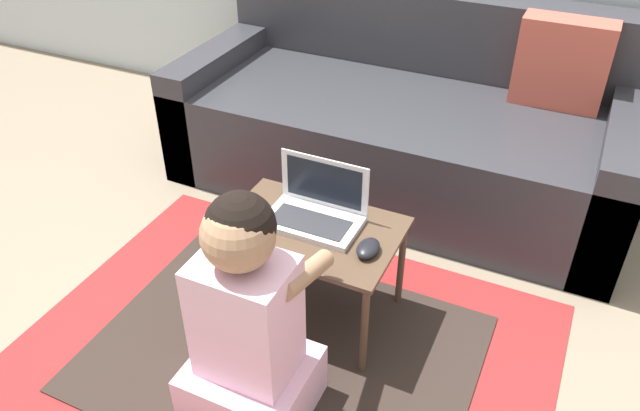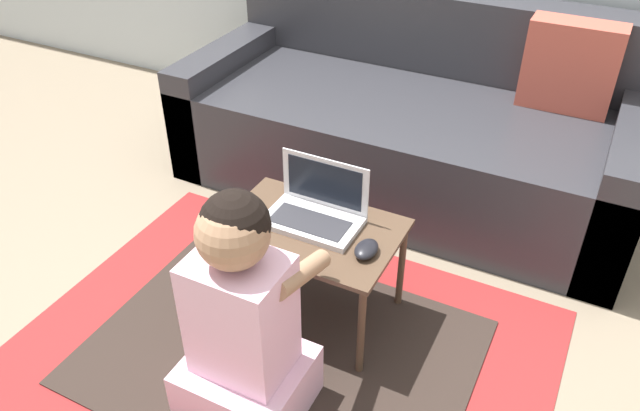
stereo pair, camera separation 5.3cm
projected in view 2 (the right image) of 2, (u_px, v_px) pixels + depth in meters
ground_plane at (290, 348)px, 2.09m from camera, size 16.00×16.00×0.00m
area_rug at (281, 352)px, 2.07m from camera, size 1.70×1.28×0.01m
couch at (413, 124)px, 2.80m from camera, size 1.95×0.93×0.79m
laptop_desk at (311, 238)px, 2.04m from camera, size 0.57×0.39×0.37m
laptop at (315, 212)px, 2.03m from camera, size 0.31×0.19×0.20m
computer_mouse at (366, 249)px, 1.90m from camera, size 0.07×0.10×0.04m
person_seated at (242, 324)px, 1.71m from camera, size 0.35×0.42×0.77m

